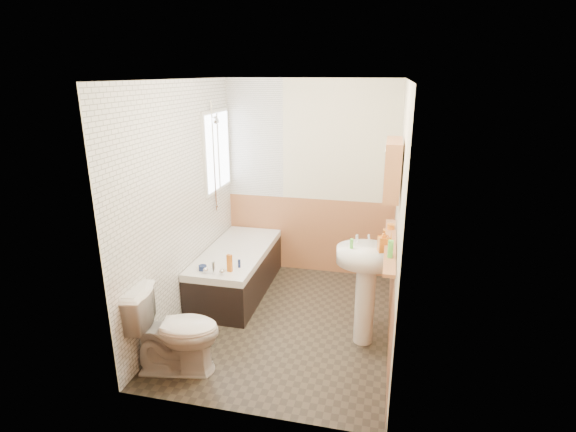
{
  "coord_description": "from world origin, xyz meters",
  "views": [
    {
      "loc": [
        0.99,
        -4.14,
        2.56
      ],
      "look_at": [
        0.0,
        0.15,
        1.15
      ],
      "focal_mm": 28.0,
      "sensor_mm": 36.0,
      "label": 1
    }
  ],
  "objects_px": {
    "medicine_cabinet": "(392,169)",
    "bathtub": "(237,270)",
    "pine_shelf": "(390,244)",
    "sink": "(366,276)",
    "toilet": "(175,331)"
  },
  "relations": [
    {
      "from": "toilet",
      "to": "pine_shelf",
      "type": "height_order",
      "value": "pine_shelf"
    },
    {
      "from": "sink",
      "to": "toilet",
      "type": "bearing_deg",
      "value": -144.27
    },
    {
      "from": "bathtub",
      "to": "pine_shelf",
      "type": "height_order",
      "value": "pine_shelf"
    },
    {
      "from": "bathtub",
      "to": "toilet",
      "type": "xyz_separation_m",
      "value": [
        -0.03,
        -1.56,
        0.11
      ]
    },
    {
      "from": "bathtub",
      "to": "medicine_cabinet",
      "type": "distance_m",
      "value": 2.36
    },
    {
      "from": "bathtub",
      "to": "sink",
      "type": "xyz_separation_m",
      "value": [
        1.57,
        -0.74,
        0.43
      ]
    },
    {
      "from": "sink",
      "to": "pine_shelf",
      "type": "distance_m",
      "value": 0.4
    },
    {
      "from": "pine_shelf",
      "to": "sink",
      "type": "bearing_deg",
      "value": 173.24
    },
    {
      "from": "bathtub",
      "to": "toilet",
      "type": "relative_size",
      "value": 2.01
    },
    {
      "from": "bathtub",
      "to": "sink",
      "type": "distance_m",
      "value": 1.79
    },
    {
      "from": "sink",
      "to": "medicine_cabinet",
      "type": "bearing_deg",
      "value": 35.72
    },
    {
      "from": "bathtub",
      "to": "sink",
      "type": "relative_size",
      "value": 1.44
    },
    {
      "from": "medicine_cabinet",
      "to": "bathtub",
      "type": "bearing_deg",
      "value": 159.54
    },
    {
      "from": "sink",
      "to": "medicine_cabinet",
      "type": "relative_size",
      "value": 1.96
    },
    {
      "from": "sink",
      "to": "bathtub",
      "type": "bearing_deg",
      "value": 163.24
    }
  ]
}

